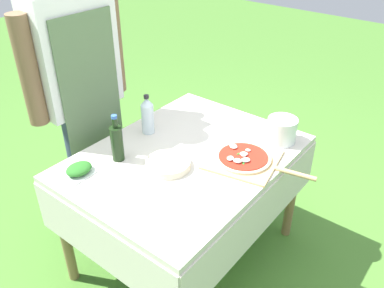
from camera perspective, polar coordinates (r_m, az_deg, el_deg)
name	(u,v)px	position (r m, az deg, el deg)	size (l,w,h in m)	color
ground_plane	(186,253)	(2.63, -0.81, -15.10)	(12.00, 12.00, 0.00)	#477A2D
prep_table	(185,170)	(2.20, -0.94, -3.70)	(1.23, 0.94, 0.74)	beige
person_cook	(79,81)	(2.39, -15.62, 8.54)	(0.65, 0.23, 1.73)	#333D56
pizza_on_peel	(245,159)	(2.11, 7.42, -2.09)	(0.40, 0.57, 0.05)	tan
oil_bottle	(117,142)	(2.09, -10.49, 0.23)	(0.06, 0.06, 0.26)	black
water_bottle	(148,115)	(2.31, -6.26, 4.03)	(0.07, 0.07, 0.23)	silver
herb_container	(79,169)	(2.07, -15.57, -3.46)	(0.16, 0.13, 0.05)	silver
mixing_tub	(282,130)	(2.28, 12.48, 1.92)	(0.16, 0.16, 0.14)	silver
plate_stack	(167,164)	(2.05, -3.47, -2.78)	(0.23, 0.23, 0.03)	beige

